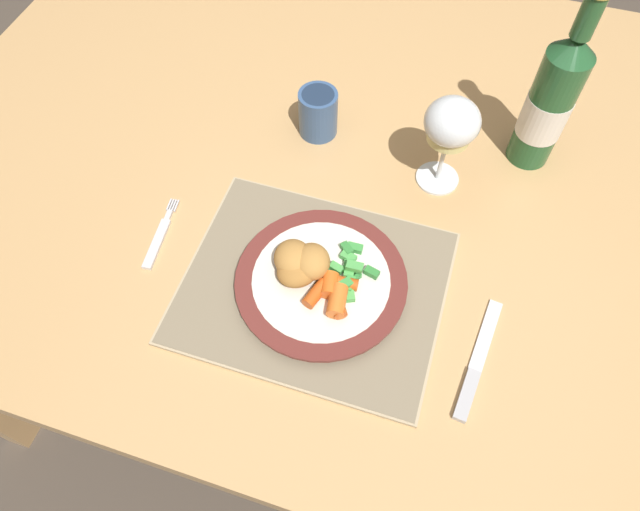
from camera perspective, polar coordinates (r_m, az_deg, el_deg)
The scene contains 12 objects.
ground_plane at distance 1.58m, azimuth 3.41°, elevation -8.71°, with size 6.00×6.00×0.00m, color #4C4238.
dining_table at distance 1.00m, azimuth 5.36°, elevation 6.62°, with size 1.55×1.08×0.74m.
placemat at distance 0.80m, azimuth -0.65°, elevation -3.11°, with size 0.36×0.30×0.01m.
dinner_plate at distance 0.79m, azimuth 0.11°, elevation -2.68°, with size 0.24×0.24×0.02m.
breaded_croquettes at distance 0.78m, azimuth -1.94°, elevation -0.75°, with size 0.10×0.09×0.04m.
green_beans_pile at distance 0.78m, azimuth 2.93°, elevation -1.55°, with size 0.08×0.09×0.02m.
glazed_carrots at distance 0.76m, azimuth 1.31°, elevation -3.88°, with size 0.07×0.06×0.02m.
fork at distance 0.88m, azimuth -15.79°, elevation 1.69°, with size 0.03×0.13×0.01m.
table_knife at distance 0.78m, azimuth 15.25°, elevation -10.88°, with size 0.04×0.18×0.01m.
wine_glass at distance 0.85m, azimuth 12.99°, elevation 12.52°, with size 0.08×0.08×0.16m.
bottle at distance 0.94m, azimuth 22.02°, elevation 14.06°, with size 0.07×0.07×0.30m.
drinking_cup at distance 0.96m, azimuth -0.20°, elevation 14.14°, with size 0.06×0.06×0.08m.
Camera 1 is at (0.10, -0.62, 1.45)m, focal length 32.00 mm.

